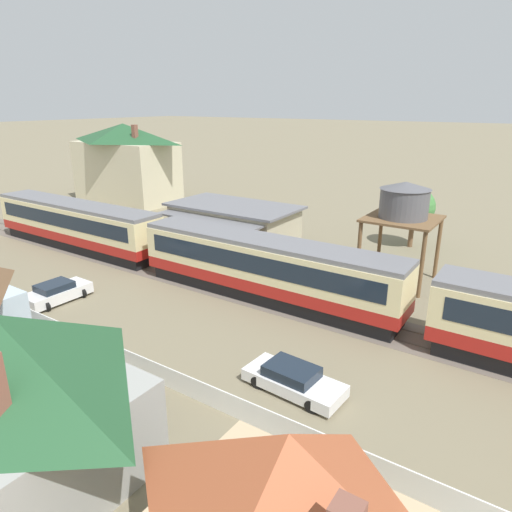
# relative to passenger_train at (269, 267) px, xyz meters

# --- Properties ---
(ground_plane) EXTENTS (600.00, 600.00, 0.00)m
(ground_plane) POSITION_rel_passenger_train_xyz_m (1.29, -0.26, -2.31)
(ground_plane) COLOR #7A7056
(passenger_train) EXTENTS (59.09, 3.13, 4.16)m
(passenger_train) POSITION_rel_passenger_train_xyz_m (0.00, 0.00, 0.00)
(passenger_train) COLOR #AD1E19
(passenger_train) RESTS_ON ground_plane
(railway_track) EXTENTS (120.04, 3.60, 0.04)m
(railway_track) POSITION_rel_passenger_train_xyz_m (-4.49, 0.00, -2.30)
(railway_track) COLOR #665B51
(railway_track) RESTS_ON ground_plane
(station_building) EXTENTS (11.53, 7.61, 3.90)m
(station_building) POSITION_rel_passenger_train_xyz_m (-8.85, 8.08, -0.33)
(station_building) COLOR #BCB293
(station_building) RESTS_ON ground_plane
(station_house_dark_green_roof) EXTENTS (14.19, 7.57, 9.95)m
(station_house_dark_green_roof) POSITION_rel_passenger_train_xyz_m (-32.42, 16.58, 2.81)
(station_house_dark_green_roof) COLOR beige
(station_house_dark_green_roof) RESTS_ON ground_plane
(water_tower) EXTENTS (4.88, 4.88, 7.33)m
(water_tower) POSITION_rel_passenger_train_xyz_m (6.03, 8.07, 3.46)
(water_tower) COLOR brown
(water_tower) RESTS_ON ground_plane
(cottage_dark_green_roof) EXTENTS (9.01, 7.05, 6.17)m
(cottage_dark_green_roof) POSITION_rel_passenger_train_xyz_m (0.59, -17.57, 0.90)
(cottage_dark_green_roof) COLOR #9E9E99
(cottage_dark_green_roof) RESTS_ON ground_plane
(picket_fence_front) EXTENTS (43.13, 0.06, 1.05)m
(picket_fence_front) POSITION_rel_passenger_train_xyz_m (-5.40, -10.99, -1.78)
(picket_fence_front) COLOR white
(picket_fence_front) RESTS_ON ground_plane
(parked_car_white) EXTENTS (2.36, 4.26, 1.31)m
(parked_car_white) POSITION_rel_passenger_train_xyz_m (-11.45, -8.06, -1.68)
(parked_car_white) COLOR white
(parked_car_white) RESTS_ON ground_plane
(parked_car_white_2) EXTENTS (4.77, 2.18, 1.22)m
(parked_car_white_2) POSITION_rel_passenger_train_xyz_m (6.38, -8.00, -1.73)
(parked_car_white_2) COLOR white
(parked_car_white_2) RESTS_ON ground_plane
(yard_tree_0) EXTENTS (3.62, 3.62, 5.48)m
(yard_tree_0) POSITION_rel_passenger_train_xyz_m (4.45, 17.05, 1.35)
(yard_tree_0) COLOR brown
(yard_tree_0) RESTS_ON ground_plane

